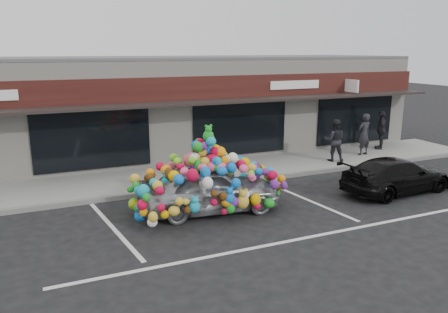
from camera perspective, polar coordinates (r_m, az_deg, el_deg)
name	(u,v)px	position (r m, az deg, el deg)	size (l,w,h in m)	color
ground	(227,214)	(12.71, 0.43, -7.50)	(90.00, 90.00, 0.00)	black
shop_building	(152,106)	(20.01, -9.39, 6.57)	(24.00, 7.20, 4.31)	silver
sidewalk	(184,176)	(16.24, -5.26, -2.51)	(26.00, 3.00, 0.15)	gray
kerb	(198,187)	(14.88, -3.45, -4.01)	(26.00, 0.18, 0.16)	slate
parking_stripe_left	(114,229)	(12.07, -14.20, -9.13)	(0.12, 4.40, 0.01)	silver
parking_stripe_mid	(305,199)	(14.16, 10.58, -5.46)	(0.12, 4.40, 0.01)	silver
parking_stripe_right	(430,179)	(17.65, 25.35, -2.72)	(0.12, 4.40, 0.01)	silver
lane_line	(333,232)	(11.83, 14.09, -9.59)	(14.00, 0.12, 0.01)	silver
toy_car	(209,183)	(12.65, -1.92, -3.49)	(2.96, 4.53, 2.53)	#999CA2
black_sedan	(396,175)	(15.50, 21.60, -2.30)	(3.99, 1.62, 1.16)	black
pedestrian_a	(364,134)	(19.82, 17.81, 2.77)	(0.66, 0.43, 1.81)	#25242A
pedestrian_b	(334,140)	(18.40, 14.22, 2.08)	(0.84, 0.66, 1.73)	black
pedestrian_c	(381,130)	(21.29, 19.82, 3.29)	(0.43, 1.03, 1.77)	black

